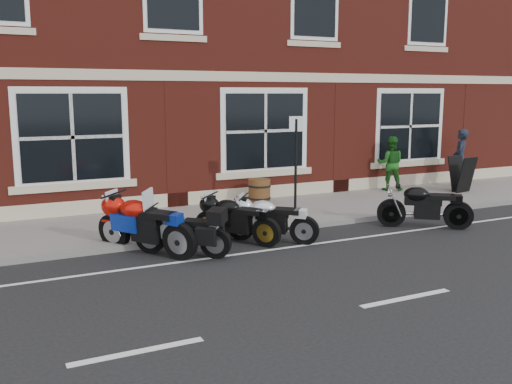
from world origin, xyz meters
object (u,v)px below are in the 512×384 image
barrel_planter (259,192)px  pedestrian_left (460,158)px  a_board_sign (462,174)px  parking_sign (296,159)px  moto_sport_black (236,218)px  moto_touring_silver (180,229)px  pedestrian_right (390,163)px  moto_sport_red (145,223)px  moto_sport_silver (271,218)px  moto_naked_black (423,204)px

barrel_planter → pedestrian_left: bearing=-1.4°
a_board_sign → parking_sign: bearing=178.5°
pedestrian_left → parking_sign: 6.86m
parking_sign → a_board_sign: bearing=22.1°
moto_sport_black → a_board_sign: a_board_sign is taller
moto_touring_silver → pedestrian_left: bearing=-31.2°
pedestrian_right → barrel_planter: bearing=38.3°
moto_sport_red → a_board_sign: bearing=-23.2°
parking_sign → barrel_planter: bearing=109.7°
moto_sport_silver → parking_sign: size_ratio=0.63×
moto_sport_black → moto_naked_black: size_ratio=0.96×
moto_sport_red → parking_sign: parking_sign is taller
moto_sport_silver → barrel_planter: (1.28, 3.09, -0.04)m
moto_sport_red → pedestrian_left: bearing=-20.0°
moto_sport_red → moto_sport_silver: 2.52m
moto_sport_silver → pedestrian_right: 6.65m
moto_sport_red → a_board_sign: (9.93, 1.88, 0.05)m
moto_sport_red → moto_sport_silver: moto_sport_red is taller
moto_naked_black → a_board_sign: size_ratio=1.66×
barrel_planter → moto_sport_black: bearing=-124.5°
moto_sport_red → moto_touring_silver: bearing=-70.6°
moto_sport_red → moto_sport_silver: bearing=-40.5°
pedestrian_right → moto_naked_black: bearing=95.5°
parking_sign → moto_sport_black: bearing=-135.2°
pedestrian_left → pedestrian_right: 2.39m
moto_touring_silver → barrel_planter: 4.56m
moto_touring_silver → parking_sign: size_ratio=0.63×
a_board_sign → moto_sport_red: bearing=-177.6°
moto_naked_black → moto_sport_red: bearing=120.5°
moto_touring_silver → barrel_planter: (3.24, 3.20, -0.05)m
moto_sport_silver → barrel_planter: moto_sport_silver is taller
moto_sport_red → barrel_planter: size_ratio=2.97×
moto_naked_black → parking_sign: 3.03m
moto_naked_black → moto_touring_silver: bearing=124.1°
pedestrian_right → parking_sign: 4.75m
parking_sign → pedestrian_right: bearing=38.7°
pedestrian_left → pedestrian_right: (-2.36, 0.41, -0.09)m
moto_sport_black → moto_naked_black: 4.30m
moto_touring_silver → barrel_planter: moto_touring_silver is taller
parking_sign → pedestrian_left: bearing=27.6°
moto_touring_silver → moto_sport_red: bearing=95.4°
a_board_sign → barrel_planter: a_board_sign is taller
moto_touring_silver → moto_naked_black: (5.56, -0.30, 0.03)m
moto_touring_silver → parking_sign: bearing=-23.0°
barrel_planter → parking_sign: (0.13, -1.64, 1.02)m
moto_sport_silver → moto_naked_black: 3.63m
moto_sport_red → pedestrian_right: (8.24, 3.04, 0.33)m
moto_touring_silver → pedestrian_right: pedestrian_right is taller
pedestrian_right → moto_sport_silver: bearing=65.3°
moto_naked_black → pedestrian_left: pedestrian_left is taller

